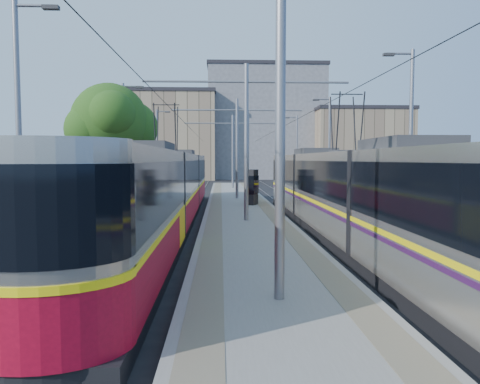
{
  "coord_description": "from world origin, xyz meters",
  "views": [
    {
      "loc": [
        -1.15,
        -13.06,
        3.06
      ],
      "look_at": [
        -0.3,
        7.73,
        1.6
      ],
      "focal_mm": 35.0,
      "sensor_mm": 36.0,
      "label": 1
    }
  ],
  "objects": [
    {
      "name": "shelter",
      "position": [
        0.72,
        15.26,
        1.42
      ],
      "size": [
        0.92,
        1.12,
        2.14
      ],
      "rotation": [
        0.0,
        0.0,
        -0.39
      ],
      "color": "black",
      "rests_on": "platform"
    },
    {
      "name": "ground",
      "position": [
        0.0,
        0.0,
        0.0
      ],
      "size": [
        160.0,
        160.0,
        0.0
      ],
      "primitive_type": "plane",
      "color": "black",
      "rests_on": "ground"
    },
    {
      "name": "catenary",
      "position": [
        0.0,
        14.15,
        4.52
      ],
      "size": [
        9.2,
        70.0,
        7.0
      ],
      "color": "gray",
      "rests_on": "platform"
    },
    {
      "name": "building_centre",
      "position": [
        6.0,
        64.0,
        8.87
      ],
      "size": [
        18.36,
        14.28,
        17.72
      ],
      "color": "gray",
      "rests_on": "ground"
    },
    {
      "name": "building_left",
      "position": [
        -10.0,
        60.0,
        6.62
      ],
      "size": [
        16.32,
        12.24,
        13.23
      ],
      "color": "tan",
      "rests_on": "ground"
    },
    {
      "name": "track_arrow",
      "position": [
        -3.6,
        -3.0,
        0.01
      ],
      "size": [
        1.2,
        5.0,
        0.01
      ],
      "primitive_type": "cube",
      "color": "silver",
      "rests_on": "ground"
    },
    {
      "name": "building_right",
      "position": [
        20.0,
        58.0,
        5.38
      ],
      "size": [
        14.28,
        10.2,
        10.75
      ],
      "color": "tan",
      "rests_on": "ground"
    },
    {
      "name": "tree",
      "position": [
        -7.99,
        17.88,
        5.37
      ],
      "size": [
        5.47,
        5.06,
        7.95
      ],
      "color": "#382314",
      "rests_on": "ground"
    },
    {
      "name": "tram_left",
      "position": [
        -3.6,
        8.25,
        1.71
      ],
      "size": [
        2.43,
        31.31,
        5.5
      ],
      "color": "black",
      "rests_on": "ground"
    },
    {
      "name": "tactile_strip_right",
      "position": [
        1.45,
        17.0,
        0.3
      ],
      "size": [
        0.7,
        50.0,
        0.01
      ],
      "primitive_type": "cube",
      "color": "gray",
      "rests_on": "platform"
    },
    {
      "name": "rails",
      "position": [
        0.0,
        17.0,
        0.02
      ],
      "size": [
        8.71,
        70.0,
        0.03
      ],
      "color": "gray",
      "rests_on": "ground"
    },
    {
      "name": "tactile_strip_left",
      "position": [
        -1.45,
        17.0,
        0.3
      ],
      "size": [
        0.7,
        50.0,
        0.01
      ],
      "primitive_type": "cube",
      "color": "gray",
      "rests_on": "platform"
    },
    {
      "name": "street_lamps",
      "position": [
        -0.0,
        21.0,
        4.18
      ],
      "size": [
        15.18,
        38.22,
        8.0
      ],
      "color": "gray",
      "rests_on": "ground"
    },
    {
      "name": "tram_right",
      "position": [
        3.6,
        4.54,
        1.86
      ],
      "size": [
        2.43,
        29.12,
        5.5
      ],
      "color": "black",
      "rests_on": "ground"
    },
    {
      "name": "platform",
      "position": [
        0.0,
        17.0,
        0.15
      ],
      "size": [
        4.0,
        50.0,
        0.3
      ],
      "primitive_type": "cube",
      "color": "gray",
      "rests_on": "ground"
    }
  ]
}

